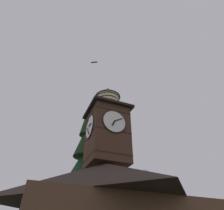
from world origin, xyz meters
TOP-DOWN VIEW (x-y plane):
  - clock_tower at (-0.77, -0.97)m, footprint 4.16×4.16m
  - pine_tree_behind at (0.04, -5.68)m, footprint 5.24×5.24m
  - moon at (-20.45, -26.14)m, footprint 1.53×1.53m
  - flying_bird_high at (1.36, 0.32)m, footprint 0.69×0.46m

SIDE VIEW (x-z plane):
  - pine_tree_behind at x=0.04m, z-range -1.34..15.53m
  - clock_tower at x=-0.77m, z-range 7.26..16.27m
  - moon at x=-20.45m, z-range 15.87..17.40m
  - flying_bird_high at x=1.36m, z-range 18.73..18.84m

